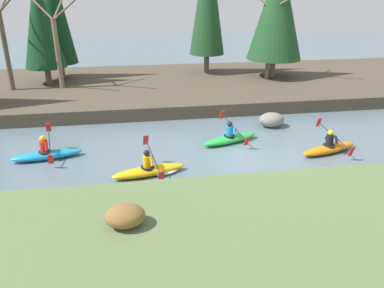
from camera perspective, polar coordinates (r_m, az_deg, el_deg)
name	(u,v)px	position (r m, az deg, el deg)	size (l,w,h in m)	color
ground_plane	(250,159)	(15.11, 8.90, -2.27)	(90.00, 90.00, 0.00)	slate
riverbank_near	(324,242)	(10.19, 19.42, -13.94)	(44.00, 6.31, 0.88)	#5B7042
riverbank_far	(201,85)	(25.10, 1.33, 8.96)	(44.00, 11.58, 0.69)	#4C4233
conifer_tree_left	(40,22)	(25.25, -22.13, 16.86)	(2.49, 2.49, 6.47)	brown
conifer_tree_mid_left	(53,6)	(26.56, -20.40, 19.15)	(2.30, 2.30, 8.20)	#7A664C
conifer_tree_mid_right	(277,8)	(25.97, 12.87, 19.57)	(3.59, 3.59, 7.67)	#7A664C
bare_tree_upstream	(5,41)	(24.53, -26.62, 13.86)	(3.31, 3.27, 5.98)	brown
bare_tree_mid_upstream	(57,45)	(23.88, -19.85, 14.04)	(3.01, 2.97, 5.41)	#7A664C
bare_tree_mid_downstream	(270,34)	(25.56, 11.79, 16.04)	(3.34, 3.30, 6.04)	#7A664C
shrub_clump_nearest	(125,216)	(9.47, -10.16, -10.73)	(1.00, 0.83, 0.54)	brown
kayaker_lead	(330,147)	(16.45, 20.25, -0.50)	(2.77, 2.03, 1.20)	orange
kayaker_middle	(231,138)	(16.50, 5.91, 0.92)	(2.74, 2.01, 1.20)	green
kayaker_trailing	(152,170)	(13.70, -6.11, -3.92)	(2.79, 2.05, 1.20)	yellow
kayaker_far_back	(47,154)	(15.92, -21.22, -1.41)	(2.79, 2.06, 1.20)	#1993D6
boulder_midstream	(272,120)	(18.73, 12.02, 3.64)	(1.24, 0.97, 0.70)	gray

